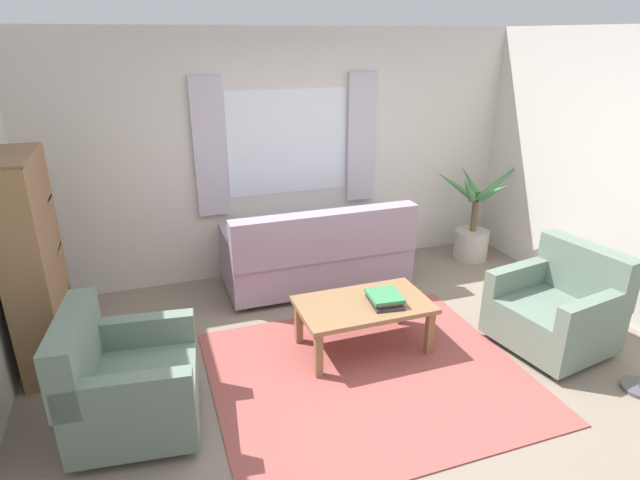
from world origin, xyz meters
name	(u,v)px	position (x,y,z in m)	size (l,w,h in m)	color
ground_plane	(369,376)	(0.00, 0.00, 0.00)	(6.24, 6.24, 0.00)	gray
wall_back	(287,155)	(0.00, 2.26, 1.30)	(5.32, 0.12, 2.60)	silver
window_with_curtains	(288,143)	(0.00, 2.18, 1.45)	(1.98, 0.07, 1.40)	white
area_rug	(369,375)	(0.00, 0.00, 0.01)	(2.41, 2.08, 0.01)	#9E4C47
couch	(318,255)	(0.13, 1.60, 0.37)	(1.90, 0.82, 0.92)	#998499
armchair_left	(125,383)	(-1.78, 0.02, 0.35)	(0.92, 0.93, 0.88)	slate
armchair_right	(558,308)	(1.69, -0.12, 0.35)	(0.95, 0.96, 0.88)	slate
coffee_table	(364,309)	(0.11, 0.38, 0.38)	(1.10, 0.64, 0.44)	olive
book_stack_on_table	(385,298)	(0.27, 0.32, 0.48)	(0.28, 0.35, 0.08)	#2D2D33
potted_plant	(473,225)	(2.12, 1.74, 0.42)	(1.10, 0.94, 1.18)	#B7B2A8
bookshelf	(39,258)	(-2.35, 1.14, 0.88)	(0.30, 0.94, 1.72)	olive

